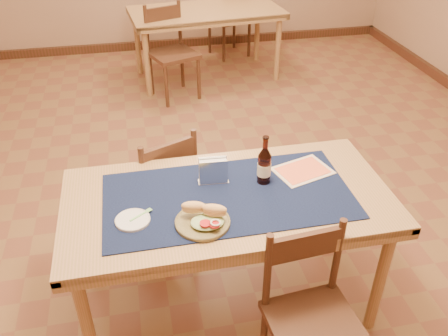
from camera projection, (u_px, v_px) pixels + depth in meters
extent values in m
cube|color=brown|center=(204.00, 214.00, 3.38)|extent=(6.00, 7.00, 0.02)
cylinder|color=#A3754D|center=(87.00, 327.00, 2.15)|extent=(0.06, 0.06, 0.71)
cylinder|color=#A3754D|center=(380.00, 279.00, 2.39)|extent=(0.06, 0.06, 0.71)
cylinder|color=#A3754D|center=(91.00, 234.00, 2.67)|extent=(0.06, 0.06, 0.71)
cylinder|color=#A3754D|center=(331.00, 202.00, 2.91)|extent=(0.06, 0.06, 0.71)
cube|color=#A3754D|center=(228.00, 199.00, 2.32)|extent=(1.60, 0.80, 0.04)
cube|color=#101D3E|center=(228.00, 196.00, 2.31)|extent=(1.20, 0.60, 0.01)
cube|color=#462519|center=(159.00, 44.00, 6.17)|extent=(6.00, 0.06, 0.10)
cylinder|color=#A3754D|center=(147.00, 63.00, 4.80)|extent=(0.06, 0.06, 0.71)
cylinder|color=#A3754D|center=(278.00, 49.00, 5.15)|extent=(0.06, 0.06, 0.71)
cylinder|color=#A3754D|center=(138.00, 43.00, 5.30)|extent=(0.06, 0.06, 0.71)
cylinder|color=#A3754D|center=(257.00, 31.00, 5.66)|extent=(0.06, 0.06, 0.71)
cube|color=#A3754D|center=(206.00, 11.00, 5.02)|extent=(1.66, 0.95, 0.04)
cylinder|color=#462519|center=(170.00, 190.00, 3.25)|extent=(0.03, 0.03, 0.42)
cylinder|color=#462519|center=(126.00, 208.00, 3.09)|extent=(0.03, 0.03, 0.42)
cylinder|color=#462519|center=(196.00, 216.00, 3.03)|extent=(0.03, 0.03, 0.42)
cylinder|color=#462519|center=(150.00, 236.00, 2.87)|extent=(0.03, 0.03, 0.42)
cube|color=#462519|center=(158.00, 186.00, 2.94)|extent=(0.51, 0.51, 0.04)
cube|color=#462519|center=(169.00, 154.00, 2.64)|extent=(0.32, 0.16, 0.13)
cylinder|color=#462519|center=(195.00, 161.00, 2.79)|extent=(0.03, 0.03, 0.43)
cylinder|color=#462519|center=(144.00, 180.00, 2.63)|extent=(0.03, 0.03, 0.43)
cylinder|color=#462519|center=(264.00, 335.00, 2.28)|extent=(0.03, 0.03, 0.42)
cylinder|color=#462519|center=(327.00, 319.00, 2.36)|extent=(0.03, 0.03, 0.42)
cube|color=#462519|center=(315.00, 327.00, 2.07)|extent=(0.42, 0.42, 0.04)
cube|color=#462519|center=(305.00, 245.00, 2.03)|extent=(0.34, 0.06, 0.13)
cylinder|color=#462519|center=(268.00, 272.00, 2.05)|extent=(0.03, 0.03, 0.43)
cylinder|color=#462519|center=(337.00, 256.00, 2.13)|extent=(0.03, 0.03, 0.43)
cylinder|color=#462519|center=(166.00, 86.00, 4.65)|extent=(0.04, 0.04, 0.45)
cylinder|color=#462519|center=(199.00, 78.00, 4.81)|extent=(0.04, 0.04, 0.45)
cylinder|color=#462519|center=(151.00, 74.00, 4.91)|extent=(0.04, 0.04, 0.45)
cylinder|color=#462519|center=(182.00, 67.00, 5.06)|extent=(0.04, 0.04, 0.45)
cube|color=#462519|center=(173.00, 54.00, 4.73)|extent=(0.54, 0.54, 0.04)
cube|color=#462519|center=(162.00, 14.00, 4.67)|extent=(0.35, 0.15, 0.14)
cylinder|color=#462519|center=(147.00, 29.00, 4.66)|extent=(0.04, 0.04, 0.46)
cylinder|color=#462519|center=(180.00, 23.00, 4.82)|extent=(0.04, 0.04, 0.46)
cylinder|color=#462519|center=(234.00, 31.00, 6.08)|extent=(0.04, 0.04, 0.45)
cylinder|color=#462519|center=(210.00, 35.00, 5.93)|extent=(0.04, 0.04, 0.45)
cylinder|color=#462519|center=(249.00, 39.00, 5.83)|extent=(0.04, 0.04, 0.45)
cylinder|color=#462519|center=(224.00, 44.00, 5.68)|extent=(0.04, 0.04, 0.45)
cube|color=#462519|center=(229.00, 19.00, 5.75)|extent=(0.53, 0.53, 0.04)
cylinder|color=#462519|center=(251.00, 1.00, 5.57)|extent=(0.04, 0.04, 0.46)
cylinder|color=#462519|center=(224.00, 5.00, 5.42)|extent=(0.04, 0.04, 0.46)
cylinder|color=olive|center=(203.00, 222.00, 2.13)|extent=(0.25, 0.25, 0.01)
torus|color=olive|center=(203.00, 221.00, 2.12)|extent=(0.25, 0.25, 0.01)
ellipsoid|color=#ADBF83|center=(207.00, 222.00, 2.10)|extent=(0.15, 0.12, 0.03)
ellipsoid|color=#DFAA6A|center=(193.00, 208.00, 2.12)|extent=(0.11, 0.07, 0.06)
ellipsoid|color=#DFAA6A|center=(214.00, 211.00, 2.10)|extent=(0.12, 0.08, 0.06)
cylinder|color=red|center=(205.00, 223.00, 2.06)|extent=(0.05, 0.05, 0.01)
cylinder|color=red|center=(215.00, 225.00, 2.05)|extent=(0.05, 0.05, 0.01)
torus|color=silver|center=(215.00, 223.00, 2.05)|extent=(0.05, 0.05, 0.01)
cylinder|color=silver|center=(133.00, 220.00, 2.14)|extent=(0.16, 0.16, 0.01)
torus|color=silver|center=(133.00, 219.00, 2.14)|extent=(0.16, 0.16, 0.01)
cube|color=#79C96E|center=(138.00, 216.00, 2.15)|extent=(0.08, 0.06, 0.00)
cube|color=#79C96E|center=(149.00, 210.00, 2.19)|extent=(0.03, 0.03, 0.00)
cylinder|color=#3F140B|center=(264.00, 169.00, 2.36)|extent=(0.07, 0.07, 0.15)
cone|color=#3F140B|center=(265.00, 153.00, 2.31)|extent=(0.07, 0.07, 0.04)
cylinder|color=#3F140B|center=(265.00, 144.00, 2.28)|extent=(0.03, 0.03, 0.06)
cylinder|color=#3F140B|center=(266.00, 138.00, 2.26)|extent=(0.03, 0.03, 0.01)
cylinder|color=#F0EAC0|center=(264.00, 169.00, 2.36)|extent=(0.07, 0.07, 0.07)
cube|color=silver|center=(213.00, 181.00, 2.40)|extent=(0.16, 0.06, 0.00)
cube|color=silver|center=(214.00, 173.00, 2.34)|extent=(0.14, 0.01, 0.13)
cube|color=silver|center=(213.00, 168.00, 2.38)|extent=(0.14, 0.01, 0.13)
cube|color=silver|center=(213.00, 171.00, 2.36)|extent=(0.14, 0.05, 0.12)
cube|color=#3A72B9|center=(214.00, 171.00, 2.34)|extent=(0.10, 0.01, 0.04)
cube|color=beige|center=(303.00, 171.00, 2.48)|extent=(0.33, 0.28, 0.00)
cube|color=#F0673E|center=(303.00, 170.00, 2.48)|extent=(0.29, 0.23, 0.00)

